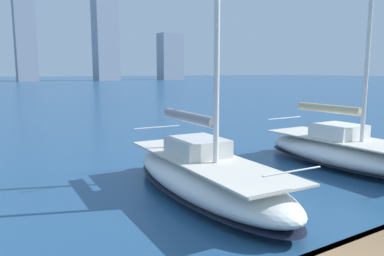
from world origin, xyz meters
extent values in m
cube|color=gray|center=(-79.31, -152.02, 10.52)|extent=(10.50, 7.30, 21.04)
cube|color=#8A94A3|center=(-48.95, -152.94, 17.46)|extent=(9.37, 8.39, 34.92)
cube|color=#8792A1|center=(-18.06, -156.12, 22.80)|extent=(7.41, 6.54, 45.60)
ellipsoid|color=white|center=(-8.36, -6.42, 0.54)|extent=(2.94, 7.97, 1.08)
ellipsoid|color=black|center=(-8.36, -6.42, 0.24)|extent=(2.96, 8.01, 0.10)
cube|color=beige|center=(-8.36, -6.42, 1.11)|extent=(2.42, 7.02, 0.06)
cube|color=silver|center=(-8.36, -6.89, 1.42)|extent=(1.74, 1.77, 0.55)
cylinder|color=silver|center=(-8.37, -7.49, 2.19)|extent=(0.15, 3.34, 0.12)
cylinder|color=#C6B284|center=(-8.37, -7.49, 2.31)|extent=(0.35, 3.07, 0.32)
cylinder|color=silver|center=(-8.40, -9.99, 1.63)|extent=(2.15, 0.06, 0.04)
ellipsoid|color=white|center=(-1.37, -6.44, 0.58)|extent=(3.03, 8.34, 1.16)
ellipsoid|color=black|center=(-1.37, -6.44, 0.26)|extent=(3.05, 8.39, 0.10)
cube|color=beige|center=(-1.37, -6.44, 1.19)|extent=(2.51, 7.33, 0.06)
cube|color=silver|center=(-1.39, -6.93, 1.49)|extent=(1.64, 1.89, 0.55)
cylinder|color=silver|center=(-1.43, -7.55, 2.27)|extent=(0.32, 3.45, 0.12)
cylinder|color=gray|center=(-1.43, -7.55, 2.39)|extent=(0.50, 3.19, 0.32)
cylinder|color=silver|center=(-1.15, -2.67, 1.71)|extent=(1.67, 0.13, 0.04)
cylinder|color=silver|center=(-1.57, -10.13, 1.71)|extent=(1.93, 0.15, 0.04)
camera|label=1|loc=(4.93, 2.94, 3.88)|focal=35.00mm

